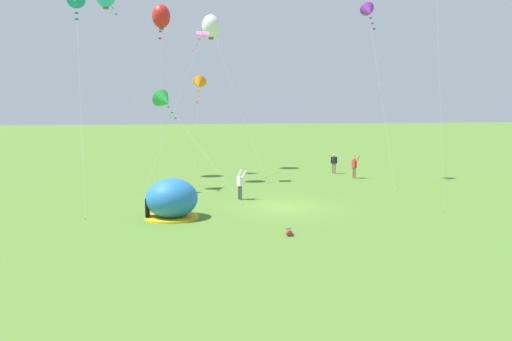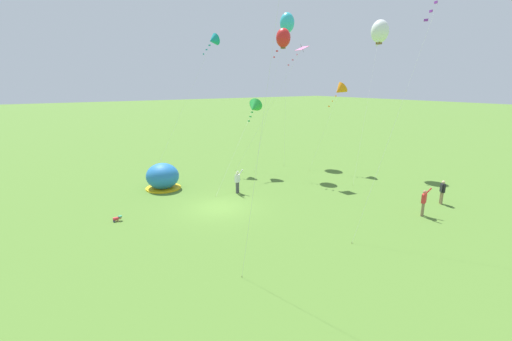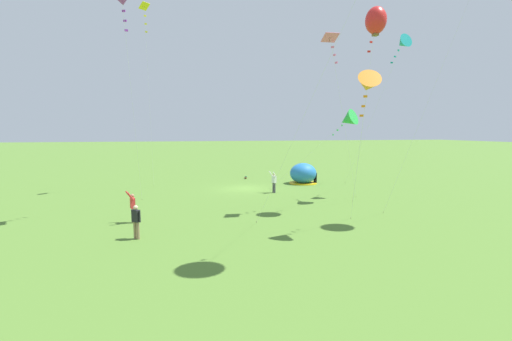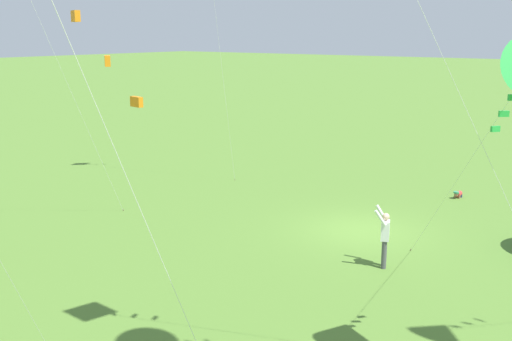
# 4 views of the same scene
# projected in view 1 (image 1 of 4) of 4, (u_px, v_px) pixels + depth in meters

# --- Properties ---
(ground_plane) EXTENTS (300.00, 300.00, 0.00)m
(ground_plane) POSITION_uv_depth(u_px,v_px,m) (283.00, 207.00, 29.16)
(ground_plane) COLOR #517A2D
(popup_tent) EXTENTS (2.81, 2.81, 2.10)m
(popup_tent) POSITION_uv_depth(u_px,v_px,m) (172.00, 199.00, 26.07)
(popup_tent) COLOR #2672BF
(popup_tent) RESTS_ON ground
(toddler_crawling) EXTENTS (0.27, 0.55, 0.32)m
(toddler_crawling) POSITION_uv_depth(u_px,v_px,m) (289.00, 231.00, 22.61)
(toddler_crawling) COLOR red
(toddler_crawling) RESTS_ON ground
(person_strolling) EXTENTS (0.59, 0.70, 1.89)m
(person_strolling) POSITION_uv_depth(u_px,v_px,m) (354.00, 166.00, 40.76)
(person_strolling) COLOR #8C7251
(person_strolling) RESTS_ON ground
(person_near_tent) EXTENTS (0.61, 0.71, 1.89)m
(person_near_tent) POSITION_uv_depth(u_px,v_px,m) (240.00, 184.00, 31.28)
(person_near_tent) COLOR #4C4C51
(person_near_tent) RESTS_ON ground
(person_watching_sky) EXTENTS (0.48, 0.43, 1.72)m
(person_watching_sky) POSITION_uv_depth(u_px,v_px,m) (334.00, 163.00, 43.81)
(person_watching_sky) COLOR #8C7251
(person_watching_sky) RESTS_ON ground
(kite_teal) EXTENTS (1.67, 7.74, 13.10)m
(kite_teal) POSITION_uv_depth(u_px,v_px,m) (76.00, 0.00, 31.03)
(kite_teal) COLOR silver
(kite_teal) RESTS_ON ground
(kite_pink) EXTENTS (5.02, 4.65, 11.61)m
(kite_pink) POSITION_uv_depth(u_px,v_px,m) (201.00, 37.00, 36.83)
(kite_pink) COLOR silver
(kite_pink) RESTS_ON ground
(kite_red) EXTENTS (1.34, 3.66, 13.27)m
(kite_red) POSITION_uv_depth(u_px,v_px,m) (161.00, 16.00, 36.52)
(kite_red) COLOR silver
(kite_red) RESTS_ON ground
(kite_orange) EXTENTS (1.55, 3.59, 8.46)m
(kite_orange) POSITION_uv_depth(u_px,v_px,m) (199.00, 84.00, 42.13)
(kite_orange) COLOR silver
(kite_orange) RESTS_ON ground
(kite_purple) EXTENTS (1.13, 6.19, 13.74)m
(kite_purple) POSITION_uv_depth(u_px,v_px,m) (369.00, 12.00, 37.93)
(kite_purple) COLOR silver
(kite_purple) RESTS_ON ground
(kite_green) EXTENTS (5.32, 7.28, 7.01)m
(kite_green) POSITION_uv_depth(u_px,v_px,m) (165.00, 101.00, 34.10)
(kite_green) COLOR silver
(kite_green) RESTS_ON ground
(kite_white) EXTENTS (4.50, 7.35, 14.09)m
(kite_white) POSITION_uv_depth(u_px,v_px,m) (211.00, 26.00, 45.02)
(kite_white) COLOR silver
(kite_white) RESTS_ON ground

